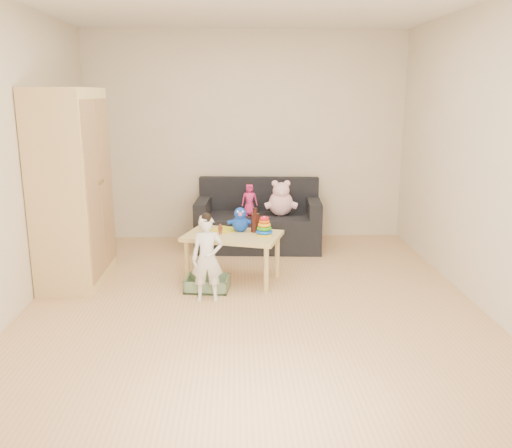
{
  "coord_description": "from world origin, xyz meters",
  "views": [
    {
      "loc": [
        -0.13,
        -4.64,
        1.84
      ],
      "look_at": [
        0.05,
        0.25,
        0.65
      ],
      "focal_mm": 38.0,
      "sensor_mm": 36.0,
      "label": 1
    }
  ],
  "objects_px": {
    "wardrobe": "(72,187)",
    "toddler": "(207,259)",
    "play_table": "(233,257)",
    "sofa": "(258,231)"
  },
  "relations": [
    {
      "from": "wardrobe",
      "to": "toddler",
      "type": "relative_size",
      "value": 2.46
    },
    {
      "from": "play_table",
      "to": "toddler",
      "type": "bearing_deg",
      "value": -113.84
    },
    {
      "from": "wardrobe",
      "to": "sofa",
      "type": "relative_size",
      "value": 1.28
    },
    {
      "from": "sofa",
      "to": "toddler",
      "type": "bearing_deg",
      "value": -103.74
    },
    {
      "from": "wardrobe",
      "to": "play_table",
      "type": "distance_m",
      "value": 1.71
    },
    {
      "from": "wardrobe",
      "to": "play_table",
      "type": "bearing_deg",
      "value": -3.06
    },
    {
      "from": "wardrobe",
      "to": "sofa",
      "type": "xyz_separation_m",
      "value": [
        1.86,
        1.09,
        -0.74
      ]
    },
    {
      "from": "play_table",
      "to": "sofa",
      "type": "bearing_deg",
      "value": 75.53
    },
    {
      "from": "wardrobe",
      "to": "toddler",
      "type": "bearing_deg",
      "value": -24.19
    },
    {
      "from": "sofa",
      "to": "toddler",
      "type": "relative_size",
      "value": 1.92
    }
  ]
}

